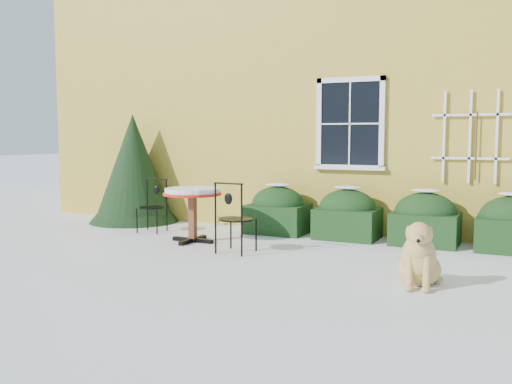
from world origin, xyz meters
The scene contains 8 objects.
ground centered at (0.00, 0.00, 0.00)m, with size 80.00×80.00×0.00m, color white.
house centered at (0.00, 7.00, 3.22)m, with size 12.40×8.40×6.40m.
hedge_row centered at (1.65, 2.55, 0.40)m, with size 4.95×0.80×0.91m.
evergreen_shrub centered at (-3.53, 2.55, 0.89)m, with size 1.82×1.82×2.21m.
bistro_table centered at (-1.23, 1.12, 0.75)m, with size 0.97×0.97×0.90m.
patio_chair_near centered at (-0.18, 0.63, 0.54)m, with size 0.52×0.52×1.08m.
patio_chair_far centered at (-2.45, 1.71, 0.48)m, with size 0.49×0.48×0.97m.
dog centered at (2.67, -0.17, 0.33)m, with size 0.58×0.91×0.81m.
Camera 1 is at (3.78, -6.87, 1.75)m, focal length 40.00 mm.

